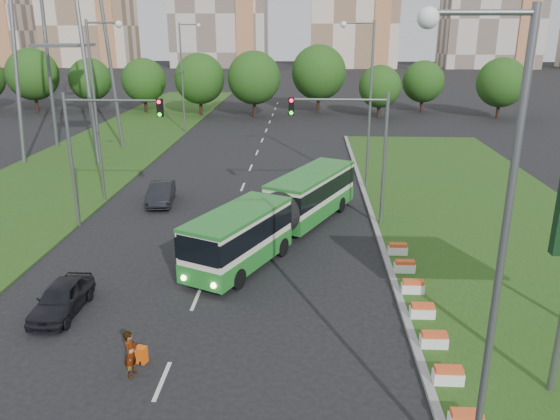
# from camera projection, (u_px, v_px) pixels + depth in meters

# --- Properties ---
(ground) EXTENTS (360.00, 360.00, 0.00)m
(ground) POSITION_uv_depth(u_px,v_px,m) (263.00, 300.00, 24.24)
(ground) COLOR black
(ground) RESTS_ON ground
(grass_median) EXTENTS (14.00, 60.00, 0.15)m
(grass_median) POSITION_uv_depth(u_px,v_px,m) (501.00, 238.00, 31.17)
(grass_median) COLOR #234A15
(grass_median) RESTS_ON ground
(median_kerb) EXTENTS (0.30, 60.00, 0.18)m
(median_kerb) POSITION_uv_depth(u_px,v_px,m) (378.00, 236.00, 31.50)
(median_kerb) COLOR gray
(median_kerb) RESTS_ON ground
(left_verge) EXTENTS (12.00, 110.00, 0.10)m
(left_verge) POSITION_uv_depth(u_px,v_px,m) (85.00, 162.00, 48.76)
(left_verge) COLOR #234A15
(left_verge) RESTS_ON ground
(lane_markings) EXTENTS (0.20, 100.00, 0.01)m
(lane_markings) POSITION_uv_depth(u_px,v_px,m) (246.00, 180.00, 43.32)
(lane_markings) COLOR silver
(lane_markings) RESTS_ON ground
(flower_planters) EXTENTS (1.10, 13.70, 0.60)m
(flower_planters) POSITION_uv_depth(u_px,v_px,m) (422.00, 310.00, 22.45)
(flower_planters) COLOR white
(flower_planters) RESTS_ON grass_median
(traffic_mast_median) EXTENTS (5.76, 0.32, 8.00)m
(traffic_mast_median) POSITION_uv_depth(u_px,v_px,m) (358.00, 139.00, 31.78)
(traffic_mast_median) COLOR slate
(traffic_mast_median) RESTS_ON ground
(traffic_mast_left) EXTENTS (5.76, 0.32, 8.00)m
(traffic_mast_left) POSITION_uv_depth(u_px,v_px,m) (96.00, 140.00, 31.56)
(traffic_mast_left) COLOR slate
(traffic_mast_left) RESTS_ON ground
(street_lamps) EXTENTS (36.00, 60.00, 12.00)m
(street_lamps) POSITION_uv_depth(u_px,v_px,m) (225.00, 126.00, 31.94)
(street_lamps) COLOR slate
(street_lamps) RESTS_ON ground
(tree_line) EXTENTS (120.00, 8.00, 9.00)m
(tree_line) POSITION_uv_depth(u_px,v_px,m) (368.00, 81.00, 74.40)
(tree_line) COLOR #1D4913
(tree_line) RESTS_ON ground
(articulated_bus) EXTENTS (2.49, 15.98, 2.63)m
(articulated_bus) POSITION_uv_depth(u_px,v_px,m) (277.00, 212.00, 30.86)
(articulated_bus) COLOR silver
(articulated_bus) RESTS_ON ground
(car_left_near) EXTENTS (1.64, 4.06, 1.38)m
(car_left_near) POSITION_uv_depth(u_px,v_px,m) (62.00, 298.00, 22.96)
(car_left_near) COLOR black
(car_left_near) RESTS_ON ground
(car_left_far) EXTENTS (2.12, 4.57, 1.45)m
(car_left_far) POSITION_uv_depth(u_px,v_px,m) (161.00, 193.00, 37.33)
(car_left_far) COLOR black
(car_left_far) RESTS_ON ground
(pedestrian) EXTENTS (0.45, 0.65, 1.72)m
(pedestrian) POSITION_uv_depth(u_px,v_px,m) (131.00, 354.00, 18.76)
(pedestrian) COLOR gray
(pedestrian) RESTS_ON ground
(shopping_trolley) EXTENTS (0.37, 0.39, 0.63)m
(shopping_trolley) POSITION_uv_depth(u_px,v_px,m) (141.00, 355.00, 19.65)
(shopping_trolley) COLOR #ED550C
(shopping_trolley) RESTS_ON ground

